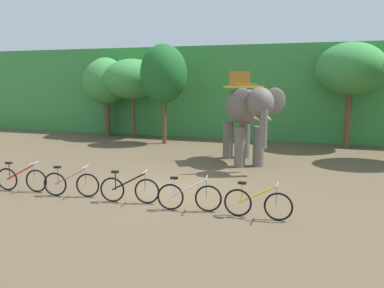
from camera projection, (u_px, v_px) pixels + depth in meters
name	position (u px, v px, depth m)	size (l,w,h in m)	color
ground_plane	(170.00, 189.00, 12.43)	(80.00, 80.00, 0.00)	brown
foliage_hedge	(249.00, 92.00, 25.25)	(36.00, 6.00, 5.39)	#3D8E42
tree_far_left	(106.00, 78.00, 24.33)	(2.39, 2.39, 4.80)	brown
tree_center_right	(106.00, 82.00, 23.88)	(2.77, 2.77, 4.71)	brown
tree_center_left	(132.00, 79.00, 23.16)	(3.37, 3.37, 4.66)	brown
tree_center	(164.00, 74.00, 20.81)	(2.48, 2.48, 5.30)	brown
tree_far_right	(351.00, 69.00, 19.33)	(3.37, 3.37, 5.26)	brown
elephant	(246.00, 110.00, 15.85)	(3.12, 4.11, 3.78)	#665E56
bike_red	(21.00, 179.00, 12.08)	(1.70, 0.52, 0.92)	black
bike_pink	(71.00, 184.00, 11.54)	(1.69, 0.54, 0.92)	black
bike_black	(129.00, 189.00, 10.94)	(1.70, 0.52, 0.92)	black
bike_white	(189.00, 197.00, 10.25)	(1.69, 0.52, 0.92)	black
bike_yellow	(258.00, 203.00, 9.68)	(1.71, 0.52, 0.92)	black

